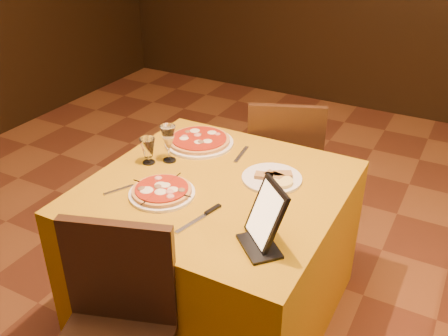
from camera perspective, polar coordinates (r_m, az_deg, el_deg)
The scene contains 11 objects.
main_table at distance 2.46m, azimuth -0.82°, elevation -9.44°, with size 1.10×1.10×0.75m, color #AB780A.
chair_main_far at distance 3.05m, azimuth 6.81°, elevation 0.49°, with size 0.47×0.47×0.91m, color black, non-canonical shape.
pizza_near at distance 2.18m, azimuth -7.11°, elevation -2.72°, with size 0.29×0.29×0.03m.
pizza_far at distance 2.60m, azimuth -2.86°, elevation 3.07°, with size 0.36×0.36×0.03m.
cutlet_dish at distance 2.28m, azimuth 5.49°, elevation -1.06°, with size 0.28×0.28×0.03m.
wine_glass at distance 2.41m, azimuth -6.35°, elevation 2.82°, with size 0.08×0.08×0.19m, color #FEDE90, non-canonical shape.
water_glass at distance 2.42m, azimuth -8.67°, elevation 1.94°, with size 0.06×0.06×0.13m, color white, non-canonical shape.
tablet at distance 1.84m, azimuth 4.83°, elevation -5.27°, with size 0.19×0.02×0.24m, color black.
knife at distance 2.01m, azimuth -2.95°, elevation -5.90°, with size 0.25×0.02×0.01m, color silver.
fork_near at distance 2.25m, azimuth -11.92°, elevation -2.46°, with size 0.14×0.02×0.01m, color silver.
fork_far at distance 2.49m, azimuth 2.00°, elevation 1.57°, with size 0.18×0.02×0.01m, color silver.
Camera 1 is at (0.67, -1.25, 1.91)m, focal length 40.00 mm.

